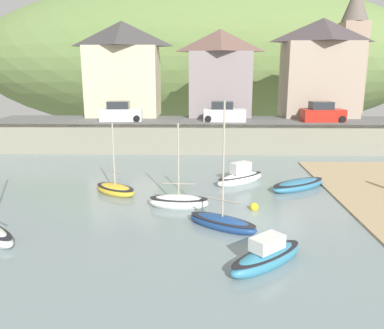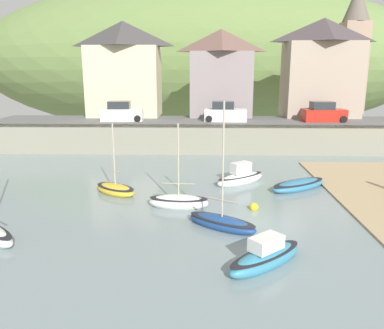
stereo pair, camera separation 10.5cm
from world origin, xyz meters
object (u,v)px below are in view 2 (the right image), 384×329
(sailboat_far_left, at_px, (299,185))
(waterfront_building_right, at_px, (321,67))
(dinghy_open_wooden, at_px, (240,177))
(parked_car_by_wall, at_px, (225,113))
(waterfront_building_centre, at_px, (221,73))
(waterfront_building_left, at_px, (124,69))
(sailboat_blue_trim, at_px, (266,257))
(mooring_buoy, at_px, (254,207))
(parked_car_end_of_row, at_px, (324,113))
(rowboat_small_beached, at_px, (179,202))
(church_with_spire, at_px, (353,48))
(sailboat_nearest_shore, at_px, (115,189))
(motorboat_with_cabin, at_px, (222,222))
(parked_car_near_slipway, at_px, (121,113))

(sailboat_far_left, bearing_deg, waterfront_building_right, 38.23)
(dinghy_open_wooden, bearing_deg, parked_car_by_wall, 54.28)
(sailboat_far_left, height_order, parked_car_by_wall, parked_car_by_wall)
(parked_car_by_wall, bearing_deg, dinghy_open_wooden, -85.23)
(waterfront_building_centre, bearing_deg, parked_car_by_wall, -86.33)
(waterfront_building_left, height_order, sailboat_blue_trim, waterfront_building_left)
(waterfront_building_right, relative_size, mooring_buoy, 21.41)
(parked_car_by_wall, height_order, mooring_buoy, parked_car_by_wall)
(waterfront_building_centre, relative_size, sailboat_far_left, 2.13)
(parked_car_end_of_row, bearing_deg, sailboat_far_left, -114.71)
(parked_car_end_of_row, relative_size, mooring_buoy, 8.81)
(waterfront_building_centre, relative_size, rowboat_small_beached, 1.88)
(church_with_spire, xyz_separation_m, mooring_buoy, (-14.41, -27.24, -9.66))
(church_with_spire, bearing_deg, waterfront_building_left, -171.17)
(church_with_spire, distance_m, mooring_buoy, 32.29)
(sailboat_nearest_shore, bearing_deg, sailboat_blue_trim, -12.64)
(parked_car_end_of_row, height_order, mooring_buoy, parked_car_end_of_row)
(waterfront_building_right, xyz_separation_m, sailboat_far_left, (-6.45, -19.30, -7.35))
(waterfront_building_right, height_order, mooring_buoy, waterfront_building_right)
(dinghy_open_wooden, bearing_deg, rowboat_small_beached, -166.12)
(motorboat_with_cabin, height_order, parked_car_by_wall, motorboat_with_cabin)
(waterfront_building_left, height_order, waterfront_building_right, waterfront_building_right)
(parked_car_by_wall, bearing_deg, sailboat_far_left, -71.81)
(waterfront_building_left, xyz_separation_m, dinghy_open_wooden, (11.09, -18.09, -7.09))
(church_with_spire, relative_size, motorboat_with_cabin, 2.31)
(waterfront_building_centre, height_order, parked_car_by_wall, waterfront_building_centre)
(waterfront_building_centre, xyz_separation_m, parked_car_near_slipway, (-9.99, -4.50, -3.86))
(dinghy_open_wooden, distance_m, sailboat_blue_trim, 11.37)
(dinghy_open_wooden, bearing_deg, waterfront_building_right, 23.74)
(sailboat_far_left, xyz_separation_m, sailboat_blue_trim, (-3.66, -10.16, 0.10))
(waterfront_building_right, height_order, sailboat_far_left, waterfront_building_right)
(sailboat_blue_trim, xyz_separation_m, parked_car_near_slipway, (-10.57, 24.96, 2.86))
(motorboat_with_cabin, bearing_deg, parked_car_near_slipway, 145.95)
(church_with_spire, height_order, sailboat_nearest_shore, church_with_spire)
(church_with_spire, relative_size, sailboat_far_left, 3.35)
(waterfront_building_right, relative_size, dinghy_open_wooden, 2.77)
(waterfront_building_right, bearing_deg, rowboat_small_beached, -121.27)
(sailboat_far_left, distance_m, rowboat_small_beached, 8.25)
(parked_car_end_of_row, bearing_deg, parked_car_near_slipway, 176.40)
(sailboat_blue_trim, bearing_deg, parked_car_near_slipway, 72.25)
(waterfront_building_centre, xyz_separation_m, sailboat_far_left, (4.24, -19.30, -6.82))
(sailboat_far_left, height_order, sailboat_blue_trim, sailboat_blue_trim)
(waterfront_building_left, distance_m, waterfront_building_centre, 10.45)
(waterfront_building_right, height_order, parked_car_near_slipway, waterfront_building_right)
(parked_car_near_slipway, distance_m, parked_car_by_wall, 10.28)
(waterfront_building_left, bearing_deg, sailboat_blue_trim, -69.49)
(waterfront_building_left, relative_size, parked_car_near_slipway, 2.38)
(waterfront_building_centre, bearing_deg, sailboat_blue_trim, -88.87)
(sailboat_blue_trim, bearing_deg, parked_car_end_of_row, 28.72)
(sailboat_nearest_shore, bearing_deg, rowboat_small_beached, 6.07)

